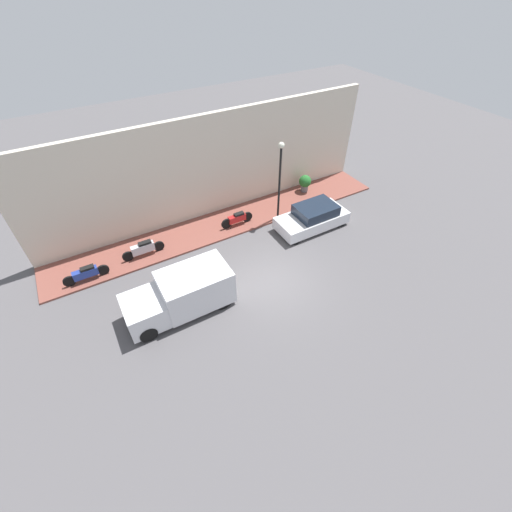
{
  "coord_description": "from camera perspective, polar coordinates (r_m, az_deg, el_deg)",
  "views": [
    {
      "loc": [
        -9.41,
        6.42,
        11.87
      ],
      "look_at": [
        1.37,
        0.21,
        0.6
      ],
      "focal_mm": 24.0,
      "sensor_mm": 36.0,
      "label": 1
    }
  ],
  "objects": [
    {
      "name": "building_facade",
      "position": [
        19.51,
        -7.52,
        14.43
      ],
      "size": [
        0.3,
        19.75,
        5.81
      ],
      "color": "beige",
      "rests_on": "ground_plane"
    },
    {
      "name": "motorcycle_red",
      "position": [
        19.39,
        -3.16,
        6.24
      ],
      "size": [
        0.3,
        1.93,
        0.75
      ],
      "color": "#B21E1E",
      "rests_on": "sidewalk"
    },
    {
      "name": "motorcycle_blue",
      "position": [
        17.92,
        -26.49,
        -2.61
      ],
      "size": [
        0.3,
        2.07,
        0.75
      ],
      "color": "navy",
      "rests_on": "sidewalk"
    },
    {
      "name": "parked_car",
      "position": [
        19.49,
        9.43,
        6.38
      ],
      "size": [
        1.8,
        4.06,
        1.38
      ],
      "color": "silver",
      "rests_on": "ground_plane"
    },
    {
      "name": "streetlamp",
      "position": [
        18.64,
        4.02,
        13.78
      ],
      "size": [
        0.32,
        0.32,
        4.58
      ],
      "color": "black",
      "rests_on": "sidewalk"
    },
    {
      "name": "ground_plane",
      "position": [
        16.46,
        3.02,
        -4.09
      ],
      "size": [
        60.0,
        60.0,
        0.0
      ],
      "primitive_type": "plane",
      "color": "#514F51"
    },
    {
      "name": "sidewalk",
      "position": [
        19.88,
        -5.06,
        5.5
      ],
      "size": [
        2.61,
        19.75,
        0.1
      ],
      "color": "brown",
      "rests_on": "ground_plane"
    },
    {
      "name": "delivery_van",
      "position": [
        14.92,
        -12.48,
        -6.24
      ],
      "size": [
        1.9,
        4.55,
        1.86
      ],
      "color": "silver",
      "rests_on": "ground_plane"
    },
    {
      "name": "potted_plant",
      "position": [
        22.53,
        8.17,
        12.08
      ],
      "size": [
        0.78,
        0.78,
        1.09
      ],
      "color": "slate",
      "rests_on": "sidewalk"
    },
    {
      "name": "scooter_silver",
      "position": [
        18.22,
        -18.28,
        1.19
      ],
      "size": [
        0.3,
        2.15,
        0.81
      ],
      "color": "#B7B7BF",
      "rests_on": "sidewalk"
    }
  ]
}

